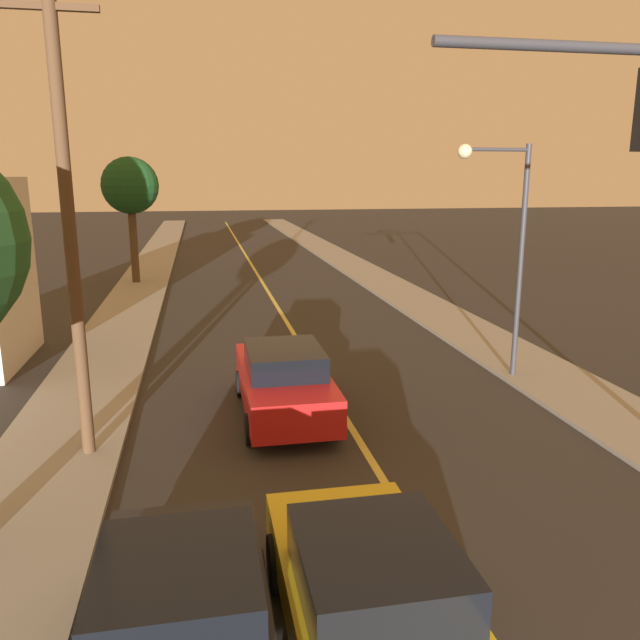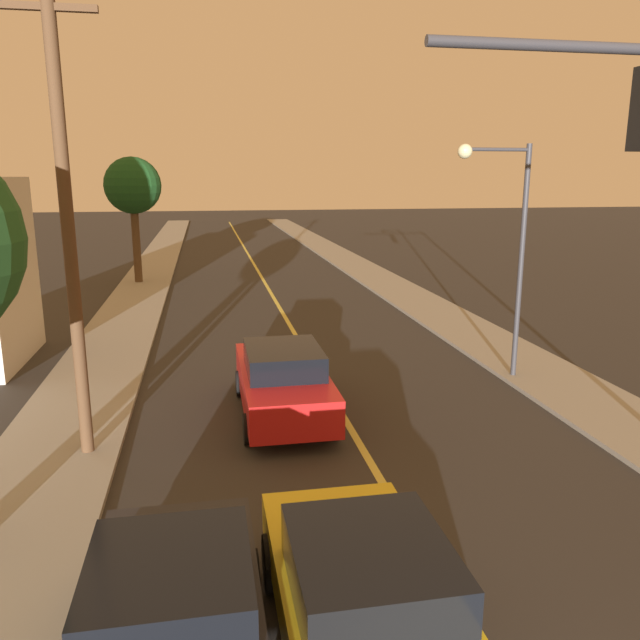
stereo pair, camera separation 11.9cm
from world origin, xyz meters
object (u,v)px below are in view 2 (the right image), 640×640
car_near_lane_front (366,596)px  car_near_lane_second (283,380)px  car_outer_lane_front (173,623)px  tree_left_far (133,187)px  streetlamp_right (505,227)px  utility_pole_left (67,220)px

car_near_lane_front → car_near_lane_second: car_near_lane_second is taller
car_outer_lane_front → tree_left_far: tree_left_far is taller
streetlamp_right → utility_pole_left: (-9.96, -2.95, 0.49)m
car_near_lane_second → utility_pole_left: utility_pole_left is taller
car_near_lane_second → utility_pole_left: (-4.03, -1.44, 3.74)m
car_near_lane_front → streetlamp_right: size_ratio=0.73×
car_outer_lane_front → tree_left_far: bearing=96.2°
car_near_lane_second → utility_pole_left: size_ratio=0.55×
car_near_lane_front → car_near_lane_second: size_ratio=0.94×
car_near_lane_front → streetlamp_right: (5.93, 9.01, 3.30)m
streetlamp_right → utility_pole_left: size_ratio=0.70×
streetlamp_right → car_near_lane_front: bearing=-123.4°
utility_pole_left → tree_left_far: bearing=92.7°
car_near_lane_front → car_outer_lane_front: (-2.09, -0.11, 0.05)m
streetlamp_right → tree_left_far: bearing=121.8°
tree_left_far → car_near_lane_second: bearing=-75.3°
car_outer_lane_front → utility_pole_left: (-1.93, 6.17, 3.73)m
streetlamp_right → tree_left_far: tree_left_far is taller
tree_left_far → utility_pole_left: bearing=-87.3°
streetlamp_right → car_near_lane_second: bearing=-165.7°
car_outer_lane_front → streetlamp_right: 12.58m
car_near_lane_front → utility_pole_left: size_ratio=0.51×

